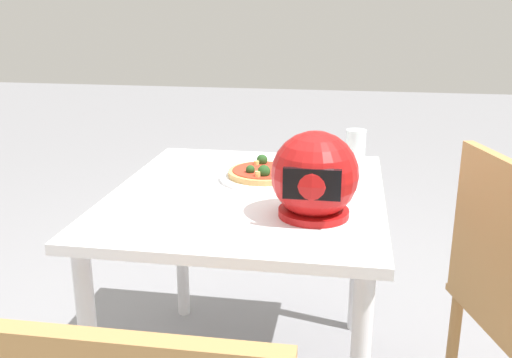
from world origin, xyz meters
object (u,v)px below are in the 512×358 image
object	(u,v)px
pizza	(263,172)
motorcycle_helmet	(315,177)
dining_table	(248,219)
drinking_glass	(355,149)

from	to	relation	value
pizza	motorcycle_helmet	xyz separation A→B (m)	(-0.19, 0.32, 0.09)
dining_table	motorcycle_helmet	xyz separation A→B (m)	(-0.22, 0.18, 0.21)
pizza	drinking_glass	distance (m)	0.36
dining_table	motorcycle_helmet	bearing A→B (deg)	139.60
motorcycle_helmet	drinking_glass	size ratio (longest dim) A/B	1.75
dining_table	drinking_glass	size ratio (longest dim) A/B	7.16
pizza	motorcycle_helmet	world-z (taller)	motorcycle_helmet
pizza	drinking_glass	world-z (taller)	drinking_glass
drinking_glass	dining_table	bearing A→B (deg)	45.14
dining_table	pizza	world-z (taller)	pizza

